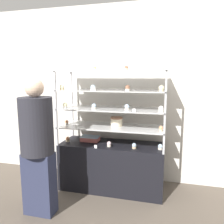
% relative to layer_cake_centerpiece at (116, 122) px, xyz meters
% --- Properties ---
extents(ground_plane, '(20.00, 20.00, 0.00)m').
position_rel_layer_cake_centerpiece_xyz_m(ground_plane, '(-0.05, -0.03, -0.96)').
color(ground_plane, brown).
extents(back_wall, '(8.00, 0.05, 2.60)m').
position_rel_layer_cake_centerpiece_xyz_m(back_wall, '(-0.05, 0.37, 0.34)').
color(back_wall, silver).
rests_on(back_wall, ground_plane).
extents(display_base, '(1.42, 0.52, 0.65)m').
position_rel_layer_cake_centerpiece_xyz_m(display_base, '(-0.05, -0.03, -0.63)').
color(display_base, black).
rests_on(display_base, ground_plane).
extents(display_riser_lower, '(1.42, 0.52, 0.25)m').
position_rel_layer_cake_centerpiece_xyz_m(display_riser_lower, '(-0.05, -0.03, -0.07)').
color(display_riser_lower, '#B7B7BC').
rests_on(display_riser_lower, display_base).
extents(display_riser_middle, '(1.42, 0.52, 0.25)m').
position_rel_layer_cake_centerpiece_xyz_m(display_riser_middle, '(-0.05, -0.03, 0.17)').
color(display_riser_middle, '#B7B7BC').
rests_on(display_riser_middle, display_riser_lower).
extents(display_riser_upper, '(1.42, 0.52, 0.25)m').
position_rel_layer_cake_centerpiece_xyz_m(display_riser_upper, '(-0.05, -0.03, 0.42)').
color(display_riser_upper, '#B7B7BC').
rests_on(display_riser_upper, display_riser_middle).
extents(display_riser_top, '(1.42, 0.52, 0.25)m').
position_rel_layer_cake_centerpiece_xyz_m(display_riser_top, '(-0.05, -0.03, 0.67)').
color(display_riser_top, '#B7B7BC').
rests_on(display_riser_top, display_riser_upper).
extents(layer_cake_centerpiece, '(0.17, 0.17, 0.12)m').
position_rel_layer_cake_centerpiece_xyz_m(layer_cake_centerpiece, '(0.00, 0.00, 0.00)').
color(layer_cake_centerpiece, beige).
rests_on(layer_cake_centerpiece, display_riser_lower).
extents(sheet_cake_frosted, '(0.26, 0.16, 0.07)m').
position_rel_layer_cake_centerpiece_xyz_m(sheet_cake_frosted, '(-0.39, 0.01, -0.27)').
color(sheet_cake_frosted, '#C66660').
rests_on(sheet_cake_frosted, display_base).
extents(cupcake_0, '(0.06, 0.06, 0.07)m').
position_rel_layer_cake_centerpiece_xyz_m(cupcake_0, '(-0.69, -0.09, -0.27)').
color(cupcake_0, '#CCB28C').
rests_on(cupcake_0, display_base).
extents(cupcake_1, '(0.06, 0.06, 0.07)m').
position_rel_layer_cake_centerpiece_xyz_m(cupcake_1, '(-0.06, -0.17, -0.27)').
color(cupcake_1, beige).
rests_on(cupcake_1, display_base).
extents(cupcake_2, '(0.06, 0.06, 0.07)m').
position_rel_layer_cake_centerpiece_xyz_m(cupcake_2, '(0.27, -0.16, -0.27)').
color(cupcake_2, '#CCB28C').
rests_on(cupcake_2, display_base).
extents(cupcake_3, '(0.06, 0.06, 0.07)m').
position_rel_layer_cake_centerpiece_xyz_m(cupcake_3, '(0.60, -0.12, -0.27)').
color(cupcake_3, beige).
rests_on(cupcake_3, display_base).
extents(price_tag_0, '(0.04, 0.00, 0.04)m').
position_rel_layer_cake_centerpiece_xyz_m(price_tag_0, '(-0.21, -0.28, -0.29)').
color(price_tag_0, white).
rests_on(price_tag_0, display_base).
extents(cupcake_4, '(0.05, 0.05, 0.07)m').
position_rel_layer_cake_centerpiece_xyz_m(cupcake_4, '(-0.70, -0.09, -0.03)').
color(cupcake_4, beige).
rests_on(cupcake_4, display_riser_lower).
extents(cupcake_5, '(0.05, 0.05, 0.07)m').
position_rel_layer_cake_centerpiece_xyz_m(cupcake_5, '(0.60, -0.14, -0.03)').
color(cupcake_5, '#CCB28C').
rests_on(cupcake_5, display_riser_lower).
extents(price_tag_1, '(0.04, 0.00, 0.04)m').
position_rel_layer_cake_centerpiece_xyz_m(price_tag_1, '(-0.47, -0.28, -0.04)').
color(price_tag_1, white).
rests_on(price_tag_1, display_riser_lower).
extents(cupcake_6, '(0.06, 0.06, 0.07)m').
position_rel_layer_cake_centerpiece_xyz_m(cupcake_6, '(-0.69, -0.13, 0.22)').
color(cupcake_6, white).
rests_on(cupcake_6, display_riser_middle).
extents(cupcake_7, '(0.06, 0.06, 0.07)m').
position_rel_layer_cake_centerpiece_xyz_m(cupcake_7, '(-0.28, -0.12, 0.22)').
color(cupcake_7, beige).
rests_on(cupcake_7, display_riser_middle).
extents(cupcake_8, '(0.06, 0.06, 0.07)m').
position_rel_layer_cake_centerpiece_xyz_m(cupcake_8, '(0.16, -0.07, 0.22)').
color(cupcake_8, beige).
rests_on(cupcake_8, display_riser_middle).
extents(cupcake_9, '(0.06, 0.06, 0.07)m').
position_rel_layer_cake_centerpiece_xyz_m(cupcake_9, '(0.59, -0.16, 0.22)').
color(cupcake_9, beige).
rests_on(cupcake_9, display_riser_middle).
extents(price_tag_2, '(0.04, 0.00, 0.04)m').
position_rel_layer_cake_centerpiece_xyz_m(price_tag_2, '(0.28, -0.28, 0.21)').
color(price_tag_2, white).
rests_on(price_tag_2, display_riser_middle).
extents(cupcake_10, '(0.06, 0.06, 0.07)m').
position_rel_layer_cake_centerpiece_xyz_m(cupcake_10, '(-0.71, -0.18, 0.46)').
color(cupcake_10, '#CCB28C').
rests_on(cupcake_10, display_riser_upper).
extents(cupcake_11, '(0.06, 0.06, 0.07)m').
position_rel_layer_cake_centerpiece_xyz_m(cupcake_11, '(-0.28, -0.15, 0.46)').
color(cupcake_11, white).
rests_on(cupcake_11, display_riser_upper).
extents(cupcake_12, '(0.06, 0.06, 0.07)m').
position_rel_layer_cake_centerpiece_xyz_m(cupcake_12, '(0.16, -0.09, 0.46)').
color(cupcake_12, beige).
rests_on(cupcake_12, display_riser_upper).
extents(cupcake_13, '(0.06, 0.06, 0.07)m').
position_rel_layer_cake_centerpiece_xyz_m(cupcake_13, '(0.59, -0.13, 0.46)').
color(cupcake_13, '#CCB28C').
rests_on(cupcake_13, display_riser_upper).
extents(price_tag_3, '(0.04, 0.00, 0.04)m').
position_rel_layer_cake_centerpiece_xyz_m(price_tag_3, '(-0.22, -0.28, 0.45)').
color(price_tag_3, white).
rests_on(price_tag_3, display_riser_upper).
extents(cupcake_14, '(0.05, 0.05, 0.06)m').
position_rel_layer_cake_centerpiece_xyz_m(cupcake_14, '(-0.71, -0.13, 0.71)').
color(cupcake_14, beige).
rests_on(cupcake_14, display_riser_top).
extents(cupcake_15, '(0.05, 0.05, 0.06)m').
position_rel_layer_cake_centerpiece_xyz_m(cupcake_15, '(-0.26, -0.13, 0.71)').
color(cupcake_15, white).
rests_on(cupcake_15, display_riser_top).
extents(cupcake_16, '(0.05, 0.05, 0.06)m').
position_rel_layer_cake_centerpiece_xyz_m(cupcake_16, '(0.16, -0.17, 0.71)').
color(cupcake_16, '#CCB28C').
rests_on(cupcake_16, display_riser_top).
extents(cupcake_17, '(0.05, 0.05, 0.06)m').
position_rel_layer_cake_centerpiece_xyz_m(cupcake_17, '(0.59, -0.08, 0.71)').
color(cupcake_17, '#CCB28C').
rests_on(cupcake_17, display_riser_top).
extents(price_tag_4, '(0.04, 0.00, 0.04)m').
position_rel_layer_cake_centerpiece_xyz_m(price_tag_4, '(-0.40, -0.28, 0.70)').
color(price_tag_4, white).
rests_on(price_tag_4, display_riser_top).
extents(customer_figure, '(0.36, 0.36, 1.55)m').
position_rel_layer_cake_centerpiece_xyz_m(customer_figure, '(-0.72, -0.79, -0.13)').
color(customer_figure, '#282D47').
rests_on(customer_figure, ground_plane).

